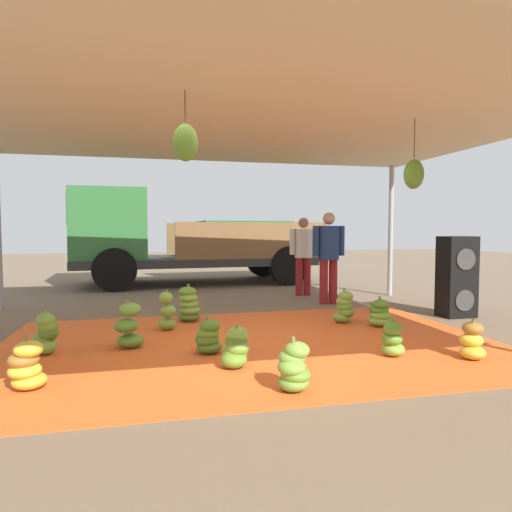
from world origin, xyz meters
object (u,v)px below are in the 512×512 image
at_px(banana_bunch_10, 472,342).
at_px(banana_bunch_11, 380,313).
at_px(banana_bunch_1, 46,334).
at_px(banana_bunch_3, 344,308).
at_px(banana_bunch_0, 208,337).
at_px(banana_bunch_2, 294,368).
at_px(banana_bunch_4, 167,312).
at_px(speaker_stack, 457,277).
at_px(banana_bunch_6, 236,348).
at_px(worker_0, 303,250).
at_px(banana_bunch_9, 129,327).
at_px(banana_bunch_5, 189,305).
at_px(cargo_truck_main, 186,239).
at_px(banana_bunch_8, 393,340).
at_px(banana_bunch_7, 27,367).
at_px(worker_1, 329,251).

bearing_deg(banana_bunch_10, banana_bunch_11, 95.45).
distance_m(banana_bunch_1, banana_bunch_3, 4.08).
distance_m(banana_bunch_0, banana_bunch_2, 1.48).
bearing_deg(banana_bunch_0, banana_bunch_1, 168.44).
relative_size(banana_bunch_0, banana_bunch_11, 0.97).
distance_m(banana_bunch_4, speaker_stack, 4.65).
distance_m(banana_bunch_6, speaker_stack, 4.42).
relative_size(banana_bunch_3, banana_bunch_6, 1.19).
bearing_deg(banana_bunch_4, worker_0, 42.59).
relative_size(banana_bunch_1, banana_bunch_9, 0.89).
bearing_deg(banana_bunch_4, speaker_stack, -0.68).
bearing_deg(banana_bunch_5, cargo_truck_main, 86.06).
bearing_deg(banana_bunch_0, banana_bunch_2, -67.14).
relative_size(banana_bunch_3, worker_0, 0.32).
bearing_deg(cargo_truck_main, banana_bunch_10, -71.79).
bearing_deg(banana_bunch_5, speaker_stack, -7.80).
bearing_deg(banana_bunch_8, banana_bunch_1, 165.53).
bearing_deg(banana_bunch_7, worker_1, 40.12).
xyz_separation_m(banana_bunch_3, worker_0, (0.35, 2.86, 0.74)).
relative_size(banana_bunch_4, banana_bunch_10, 1.29).
bearing_deg(banana_bunch_7, banana_bunch_9, 56.89).
relative_size(banana_bunch_0, worker_1, 0.25).
bearing_deg(banana_bunch_3, banana_bunch_7, -153.50).
height_order(banana_bunch_3, banana_bunch_4, banana_bunch_4).
height_order(banana_bunch_8, banana_bunch_9, banana_bunch_9).
bearing_deg(cargo_truck_main, banana_bunch_6, -90.46).
height_order(banana_bunch_5, banana_bunch_7, banana_bunch_5).
xyz_separation_m(cargo_truck_main, worker_1, (2.40, -3.87, -0.15)).
xyz_separation_m(banana_bunch_6, worker_1, (2.46, 3.48, 0.81)).
distance_m(banana_bunch_6, banana_bunch_9, 1.52).
distance_m(banana_bunch_8, worker_0, 4.73).
bearing_deg(banana_bunch_5, banana_bunch_6, -83.32).
height_order(banana_bunch_0, banana_bunch_8, banana_bunch_8).
bearing_deg(banana_bunch_4, worker_1, 27.53).
distance_m(banana_bunch_7, speaker_stack, 6.27).
xyz_separation_m(banana_bunch_10, speaker_stack, (1.42, 2.11, 0.46)).
bearing_deg(banana_bunch_6, banana_bunch_1, 154.58).
bearing_deg(banana_bunch_6, banana_bunch_5, 96.68).
bearing_deg(banana_bunch_0, worker_0, 57.58).
distance_m(banana_bunch_3, banana_bunch_11, 0.53).
bearing_deg(banana_bunch_9, banana_bunch_5, 58.89).
relative_size(banana_bunch_7, banana_bunch_11, 1.08).
bearing_deg(banana_bunch_9, banana_bunch_2, -50.95).
bearing_deg(banana_bunch_11, banana_bunch_2, -132.86).
height_order(banana_bunch_0, banana_bunch_1, banana_bunch_1).
distance_m(banana_bunch_7, worker_0, 6.47).
distance_m(banana_bunch_4, banana_bunch_10, 3.87).
bearing_deg(worker_1, banana_bunch_8, -101.12).
bearing_deg(worker_0, banana_bunch_0, -122.42).
relative_size(banana_bunch_4, worker_1, 0.33).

